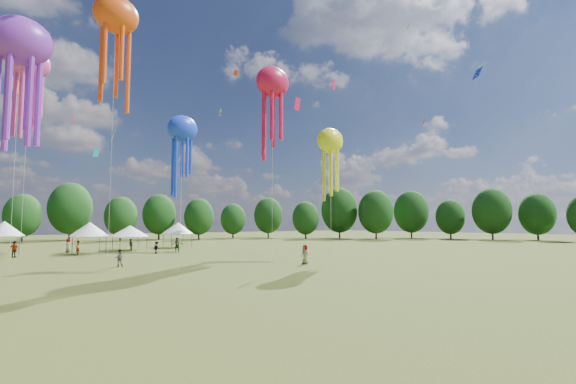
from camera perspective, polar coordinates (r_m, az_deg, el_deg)
ground at (r=15.07m, az=30.81°, el=-19.17°), size 300.00×300.00×0.00m
spectator_near at (r=40.12m, az=-22.88°, el=-8.66°), size 0.90×0.79×1.58m
spectators_far at (r=55.49m, az=-20.46°, el=-7.33°), size 22.44×32.41×1.92m
festival_tents at (r=62.64m, az=-28.17°, el=-4.71°), size 37.27×10.81×4.25m
show_kites at (r=48.00m, az=-17.77°, el=14.70°), size 34.99×18.92×28.87m
treeline at (r=68.54m, az=-30.42°, el=-1.69°), size 201.57×95.24×13.43m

